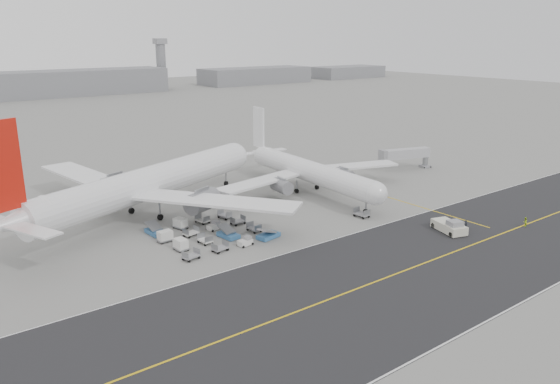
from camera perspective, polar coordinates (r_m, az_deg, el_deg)
ground at (r=92.54m, az=3.00°, el=-5.08°), size 700.00×700.00×0.00m
taxiway at (r=84.34m, az=13.64°, el=-7.70°), size 220.00×59.00×0.03m
horizon_buildings at (r=338.47m, az=-22.66°, el=9.22°), size 520.00×28.00×28.00m
control_tower at (r=366.01m, az=-12.32°, el=13.06°), size 7.00×7.00×31.25m
airliner_a at (r=105.69m, az=-13.91°, el=0.79°), size 60.77×59.55×22.04m
airliner_b at (r=119.80m, az=2.91°, el=2.25°), size 47.05×47.69×16.44m
pushback_tug at (r=100.47m, az=17.31°, el=-3.46°), size 4.88×8.72×2.47m
jet_bridge at (r=143.69m, az=12.99°, el=3.82°), size 14.67×6.73×5.51m
gse_cluster at (r=94.97m, az=-7.26°, el=-4.62°), size 25.14×24.47×2.00m
stray_dolly at (r=105.14m, az=8.50°, el=-2.60°), size 1.94×3.00×1.78m
ground_crew_a at (r=103.04m, az=18.86°, el=-3.24°), size 0.62×0.43×1.60m
ground_crew_b at (r=108.17m, az=24.23°, el=-2.88°), size 0.98×0.85×1.71m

